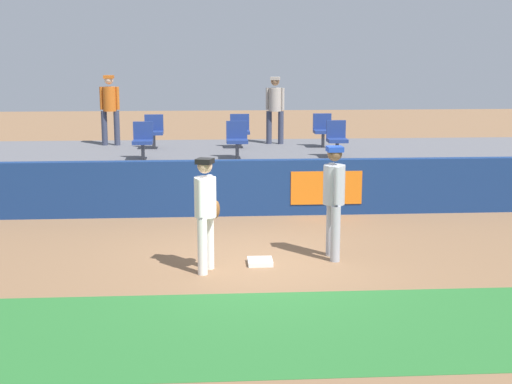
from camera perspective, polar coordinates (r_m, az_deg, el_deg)
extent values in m
plane|color=brown|center=(12.01, 0.06, -5.50)|extent=(60.00, 60.00, 0.00)
cube|color=#26662B|center=(9.24, 1.33, -10.71)|extent=(18.00, 2.80, 0.01)
cube|color=white|center=(11.90, 0.32, -5.47)|extent=(0.40, 0.40, 0.08)
cylinder|color=white|center=(11.58, -3.68, -3.90)|extent=(0.15, 0.15, 0.88)
cylinder|color=white|center=(11.29, -4.21, -4.30)|extent=(0.15, 0.15, 0.88)
cylinder|color=white|center=(11.26, -3.99, -0.40)|extent=(0.43, 0.43, 0.62)
sphere|color=tan|center=(11.18, -4.02, 2.04)|extent=(0.23, 0.23, 0.23)
cube|color=black|center=(11.16, -4.03, 2.42)|extent=(0.31, 0.31, 0.08)
cylinder|color=white|center=(11.45, -3.65, -0.10)|extent=(0.09, 0.09, 0.58)
cylinder|color=white|center=(11.07, -4.35, -0.50)|extent=(0.09, 0.09, 0.58)
ellipsoid|color=brown|center=(11.47, -3.16, -1.36)|extent=(0.18, 0.23, 0.28)
cylinder|color=#9EA3AD|center=(12.33, 5.88, -2.89)|extent=(0.16, 0.16, 0.93)
cylinder|color=#9EA3AD|center=(12.01, 6.23, -3.28)|extent=(0.16, 0.16, 0.93)
cylinder|color=#9EA3AD|center=(12.00, 6.13, 0.57)|extent=(0.38, 0.38, 0.65)
sphere|color=brown|center=(11.92, 6.18, 2.99)|extent=(0.24, 0.24, 0.24)
cube|color=#193899|center=(11.91, 6.19, 3.36)|extent=(0.27, 0.27, 0.08)
cylinder|color=#9EA3AD|center=(12.21, 5.90, 0.86)|extent=(0.09, 0.09, 0.61)
cylinder|color=#9EA3AD|center=(11.79, 6.36, 0.48)|extent=(0.09, 0.09, 0.61)
cube|color=navy|center=(15.24, -0.83, 0.34)|extent=(18.00, 0.24, 1.17)
cube|color=orange|center=(15.30, 5.53, 0.33)|extent=(1.50, 0.02, 0.70)
cube|color=#59595E|center=(17.78, -1.27, 1.61)|extent=(18.00, 4.80, 0.99)
cylinder|color=#4C4C51|center=(16.74, 6.36, 3.35)|extent=(0.08, 0.08, 0.40)
cube|color=navy|center=(16.71, 6.37, 4.03)|extent=(0.44, 0.44, 0.08)
cube|color=navy|center=(16.87, 6.27, 4.92)|extent=(0.44, 0.06, 0.40)
cylinder|color=#4C4C51|center=(16.49, -1.48, 3.30)|extent=(0.08, 0.08, 0.40)
cube|color=navy|center=(16.46, -1.48, 3.99)|extent=(0.48, 0.44, 0.08)
cube|color=navy|center=(16.62, -1.52, 4.89)|extent=(0.48, 0.06, 0.40)
cylinder|color=#4C4C51|center=(18.49, 5.26, 4.11)|extent=(0.08, 0.08, 0.40)
cube|color=navy|center=(18.47, 5.27, 4.73)|extent=(0.46, 0.44, 0.08)
cube|color=navy|center=(18.63, 5.19, 5.52)|extent=(0.46, 0.06, 0.40)
cylinder|color=#4C4C51|center=(16.54, -8.83, 3.19)|extent=(0.08, 0.08, 0.40)
cube|color=navy|center=(16.51, -8.85, 3.88)|extent=(0.44, 0.44, 0.08)
cube|color=navy|center=(16.67, -8.82, 4.78)|extent=(0.44, 0.06, 0.40)
cylinder|color=#4C4C51|center=(18.31, -7.99, 3.98)|extent=(0.08, 0.08, 0.40)
cube|color=navy|center=(18.29, -8.01, 4.60)|extent=(0.46, 0.44, 0.08)
cube|color=navy|center=(18.45, -7.98, 5.41)|extent=(0.46, 0.06, 0.40)
cylinder|color=#4C4C51|center=(18.28, -1.26, 4.07)|extent=(0.08, 0.08, 0.40)
cube|color=navy|center=(18.26, -1.26, 4.69)|extent=(0.48, 0.44, 0.08)
cube|color=navy|center=(18.42, -1.29, 5.50)|extent=(0.48, 0.06, 0.40)
cylinder|color=#33384C|center=(19.15, -10.83, 4.92)|extent=(0.15, 0.15, 0.88)
cylinder|color=#33384C|center=(19.21, -11.77, 4.90)|extent=(0.15, 0.15, 0.88)
cylinder|color=#BF5919|center=(19.12, -11.38, 7.14)|extent=(0.36, 0.36, 0.62)
sphere|color=beige|center=(19.09, -11.44, 8.59)|extent=(0.23, 0.23, 0.23)
cube|color=#BF5919|center=(19.09, -11.45, 8.82)|extent=(0.25, 0.25, 0.08)
cylinder|color=#BF5919|center=(19.08, -10.77, 7.22)|extent=(0.09, 0.09, 0.58)
cylinder|color=#BF5919|center=(19.16, -11.99, 7.19)|extent=(0.09, 0.09, 0.58)
cylinder|color=#33384C|center=(19.09, 1.95, 5.05)|extent=(0.15, 0.15, 0.85)
cylinder|color=#33384C|center=(19.13, 1.03, 5.07)|extent=(0.15, 0.15, 0.85)
cylinder|color=#A5998C|center=(19.05, 1.50, 7.24)|extent=(0.39, 0.39, 0.60)
sphere|color=#8C6647|center=(19.02, 1.51, 8.65)|extent=(0.22, 0.22, 0.22)
cube|color=#A5998C|center=(19.02, 1.51, 8.87)|extent=(0.28, 0.28, 0.08)
cylinder|color=#A5998C|center=(19.02, 2.10, 7.29)|extent=(0.09, 0.09, 0.56)
cylinder|color=#A5998C|center=(19.07, 0.90, 7.30)|extent=(0.09, 0.09, 0.56)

